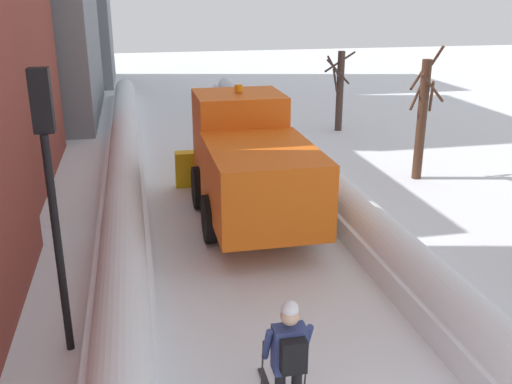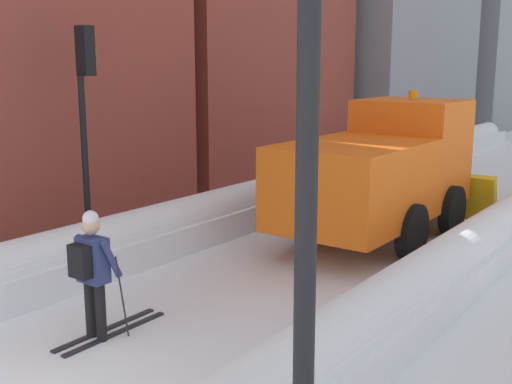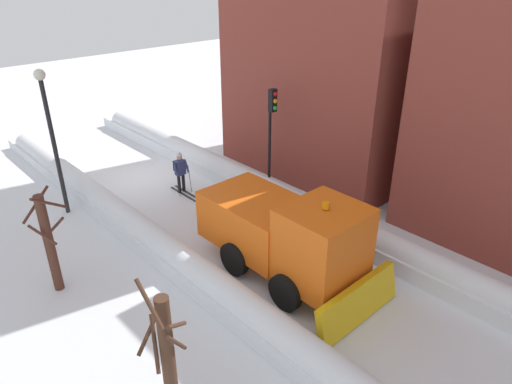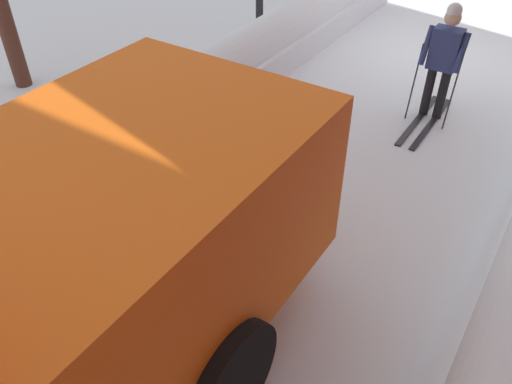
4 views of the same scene
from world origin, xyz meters
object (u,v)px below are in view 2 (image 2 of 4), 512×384
Objects in this scene: plow_truck at (384,170)px; traffic_light_pole at (86,98)px; street_lamp at (308,97)px; skier at (93,269)px.

traffic_light_pole is at bearing -129.86° from plow_truck.
street_lamp is at bearing -28.81° from traffic_light_pole.
plow_truck is 3.31× the size of skier.
plow_truck is at bearing 82.57° from skier.
plow_truck is at bearing 111.47° from street_lamp.
skier is 0.32× the size of street_lamp.
plow_truck is 1.37× the size of traffic_light_pole.
plow_truck is 9.47m from street_lamp.
traffic_light_pole reaches higher than skier.
street_lamp is (3.39, -8.61, 2.02)m from plow_truck.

